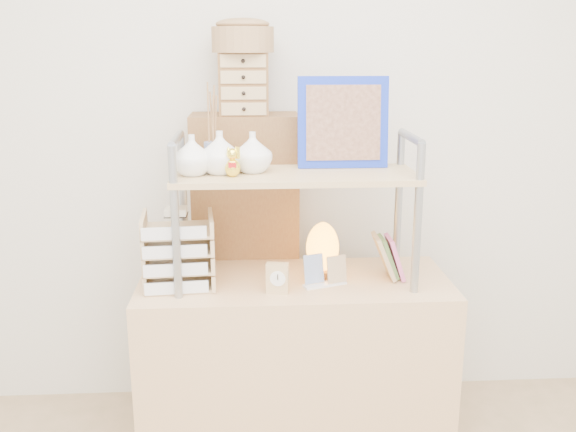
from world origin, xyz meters
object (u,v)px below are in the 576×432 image
object	(u,v)px
letter_tray	(178,255)
cabinet	(247,267)
salt_lamp	(322,248)
desk	(294,367)

from	to	relation	value
letter_tray	cabinet	bearing A→B (deg)	57.91
cabinet	salt_lamp	world-z (taller)	cabinet
desk	salt_lamp	xyz separation A→B (m)	(0.11, 0.05, 0.48)
desk	cabinet	xyz separation A→B (m)	(-0.19, 0.37, 0.30)
desk	cabinet	world-z (taller)	cabinet
desk	salt_lamp	distance (m)	0.50
desk	salt_lamp	world-z (taller)	salt_lamp
salt_lamp	letter_tray	bearing A→B (deg)	-171.38
cabinet	letter_tray	bearing A→B (deg)	-121.67
cabinet	desk	bearing A→B (deg)	-62.83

